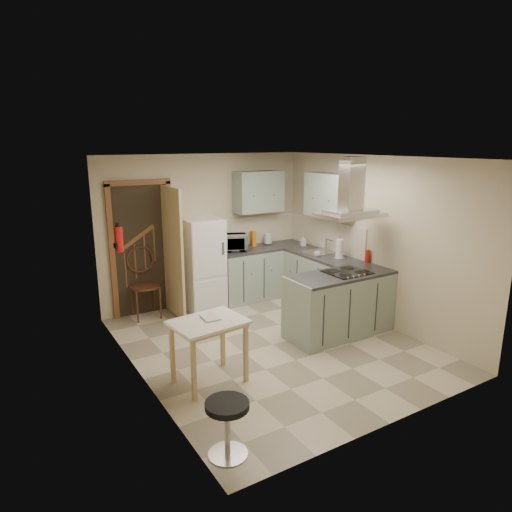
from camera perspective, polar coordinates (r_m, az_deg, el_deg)
floor at (r=6.34m, az=2.12°, el=-10.99°), size 4.20×4.20×0.00m
ceiling at (r=5.74m, az=2.35°, el=12.20°), size 4.20×4.20×0.00m
back_wall at (r=7.72m, az=-6.40°, el=3.29°), size 3.60×0.00×3.60m
left_wall at (r=5.18m, az=-14.64°, el=-2.51°), size 0.00×4.20×4.20m
right_wall at (r=7.05m, az=14.54°, el=1.88°), size 0.00×4.20×4.20m
doorway at (r=7.35m, az=-14.05°, el=0.80°), size 1.10×0.12×2.10m
fridge at (r=7.48m, az=-6.71°, el=-1.00°), size 0.60×0.60×1.50m
counter_back at (r=7.94m, az=-1.00°, el=-2.25°), size 1.08×0.60×0.90m
counter_right at (r=7.86m, az=6.80°, el=-2.53°), size 0.60×1.95×0.90m
splashback at (r=8.17m, az=-0.22°, el=3.27°), size 1.68×0.02×0.50m
wall_cabinet_back at (r=7.92m, az=0.33°, el=8.05°), size 0.85×0.35×0.70m
wall_cabinet_right at (r=7.45m, az=9.19°, el=7.47°), size 0.35×0.90×0.70m
peninsula at (r=6.62m, az=10.50°, el=-5.90°), size 1.55×0.65×0.90m
hob at (r=6.55m, az=11.33°, el=-1.98°), size 0.58×0.50×0.01m
extractor_hood at (r=6.37m, az=11.68°, el=5.07°), size 0.90×0.55×0.10m
sink at (r=7.61m, az=7.71°, el=0.44°), size 0.45×0.40×0.01m
fire_extinguisher at (r=5.98m, az=-16.76°, el=2.03°), size 0.10×0.10×0.32m
drop_leaf_table at (r=5.31m, az=-5.88°, el=-11.82°), size 0.86×0.68×0.75m
bentwood_chair at (r=7.30m, az=-13.71°, el=-3.70°), size 0.47×0.47×1.01m
stool at (r=4.26m, az=-3.59°, el=-20.72°), size 0.49×0.49×0.52m
microwave at (r=7.68m, az=-3.05°, el=1.68°), size 0.58×0.49×0.27m
kettle at (r=8.15m, az=1.49°, el=2.19°), size 0.16×0.16×0.21m
cereal_box at (r=8.03m, az=-0.34°, el=2.20°), size 0.11×0.18×0.26m
soap_bottle at (r=8.07m, az=5.91°, el=1.92°), size 0.10×0.10×0.19m
paper_towel at (r=7.27m, az=10.40°, el=0.92°), size 0.14×0.14×0.32m
cup at (r=7.36m, az=7.67°, el=0.26°), size 0.13×0.13×0.08m
red_bottle at (r=7.12m, az=13.75°, el=-0.02°), size 0.09×0.09×0.20m
book at (r=5.19m, az=-6.69°, el=-7.31°), size 0.20×0.26×0.11m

